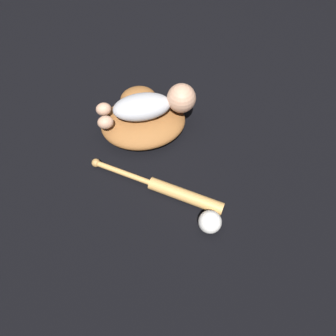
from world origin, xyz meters
TOP-DOWN VIEW (x-y plane):
  - ground_plane at (0.00, 0.00)m, footprint 6.00×6.00m
  - baseball_glove at (-0.03, -0.02)m, footprint 0.40×0.37m
  - baby_figure at (0.01, -0.03)m, footprint 0.38×0.20m
  - baseball_bat at (0.11, -0.32)m, footprint 0.49×0.19m
  - baseball at (0.24, -0.43)m, footprint 0.08×0.08m

SIDE VIEW (x-z plane):
  - ground_plane at x=0.00m, z-range 0.00..0.00m
  - baseball_bat at x=0.11m, z-range 0.00..0.04m
  - baseball at x=0.24m, z-range 0.00..0.08m
  - baseball_glove at x=-0.03m, z-range 0.00..0.09m
  - baby_figure at x=0.01m, z-range 0.08..0.19m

